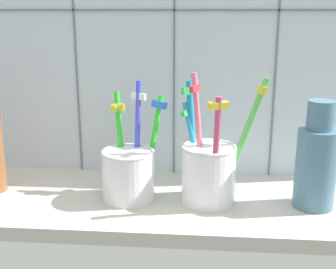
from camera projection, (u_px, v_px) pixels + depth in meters
The scene contains 5 objects.
counter_slab at pixel (168, 204), 66.51cm from camera, with size 64.00×22.00×2.00cm, color #BCB7AD.
tile_wall_back at pixel (175, 50), 72.19cm from camera, with size 64.00×2.20×45.00cm.
toothbrush_cup_left at pixel (129, 171), 65.23cm from camera, with size 9.29×9.18×16.97cm.
toothbrush_cup_right at pixel (209, 169), 63.99cm from camera, with size 12.61×9.04×18.55cm.
ceramic_vase at pixel (316, 162), 61.78cm from camera, with size 5.63×5.63×15.21cm.
Camera 1 is at (5.14, -61.01, 28.97)cm, focal length 48.00 mm.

